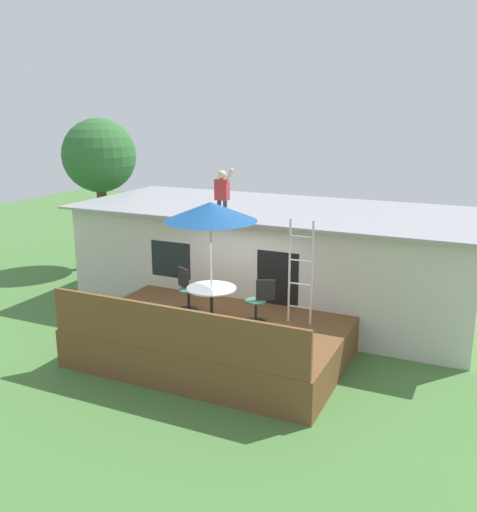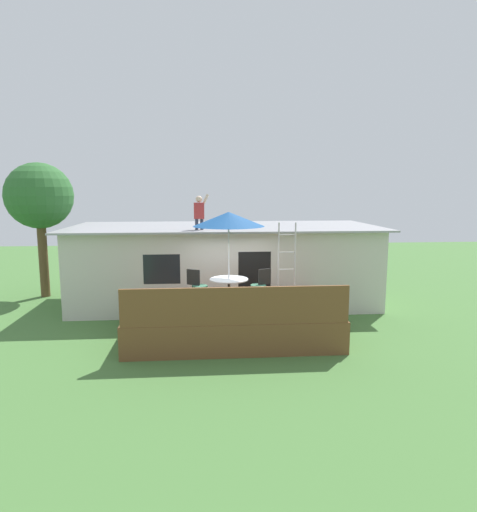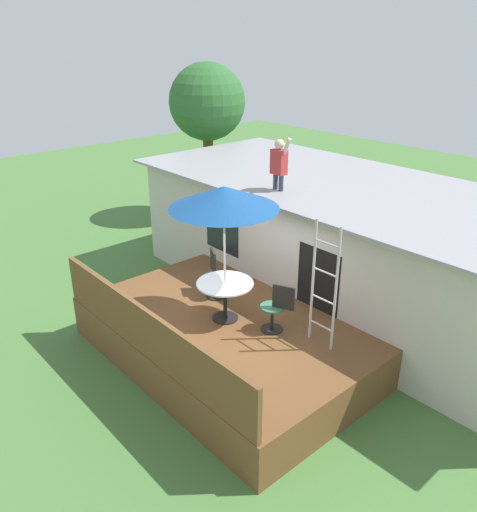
# 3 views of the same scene
# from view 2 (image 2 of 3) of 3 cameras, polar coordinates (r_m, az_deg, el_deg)

# --- Properties ---
(ground_plane) EXTENTS (40.00, 40.00, 0.00)m
(ground_plane) POSITION_cam_2_polar(r_m,az_deg,el_deg) (12.14, -0.90, -10.18)
(ground_plane) COLOR #477538
(house) EXTENTS (10.50, 4.50, 2.68)m
(house) POSITION_cam_2_polar(r_m,az_deg,el_deg) (15.30, -1.78, -1.03)
(house) COLOR beige
(house) RESTS_ON ground
(deck) EXTENTS (5.42, 3.47, 0.80)m
(deck) POSITION_cam_2_polar(r_m,az_deg,el_deg) (12.02, -0.90, -8.38)
(deck) COLOR brown
(deck) RESTS_ON ground
(deck_railing) EXTENTS (5.32, 0.08, 0.90)m
(deck_railing) POSITION_cam_2_polar(r_m,az_deg,el_deg) (10.17, -0.30, -6.57)
(deck_railing) COLOR brown
(deck_railing) RESTS_ON deck
(patio_table) EXTENTS (1.04, 1.04, 0.74)m
(patio_table) POSITION_cam_2_polar(r_m,az_deg,el_deg) (11.81, -1.27, -3.74)
(patio_table) COLOR black
(patio_table) RESTS_ON deck
(patio_umbrella) EXTENTS (1.90, 1.90, 2.54)m
(patio_umbrella) POSITION_cam_2_polar(r_m,az_deg,el_deg) (11.56, -1.29, 4.82)
(patio_umbrella) COLOR silver
(patio_umbrella) RESTS_ON deck
(step_ladder) EXTENTS (0.52, 0.04, 2.20)m
(step_ladder) POSITION_cam_2_polar(r_m,az_deg,el_deg) (12.58, 6.31, -0.63)
(step_ladder) COLOR silver
(step_ladder) RESTS_ON deck
(person_figure) EXTENTS (0.47, 0.20, 1.11)m
(person_figure) POSITION_cam_2_polar(r_m,az_deg,el_deg) (13.66, -5.12, 5.98)
(person_figure) COLOR #33384C
(person_figure) RESTS_ON house
(patio_chair_left) EXTENTS (0.58, 0.44, 0.92)m
(patio_chair_left) POSITION_cam_2_polar(r_m,az_deg,el_deg) (12.25, -5.38, -3.94)
(patio_chair_left) COLOR black
(patio_chair_left) RESTS_ON deck
(patio_chair_right) EXTENTS (0.59, 0.44, 0.92)m
(patio_chair_right) POSITION_cam_2_polar(r_m,az_deg,el_deg) (12.31, 2.90, -3.85)
(patio_chair_right) COLOR black
(patio_chair_right) RESTS_ON deck
(backyard_tree) EXTENTS (2.36, 2.36, 4.89)m
(backyard_tree) POSITION_cam_2_polar(r_m,az_deg,el_deg) (17.37, -24.56, 7.00)
(backyard_tree) COLOR brown
(backyard_tree) RESTS_ON ground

